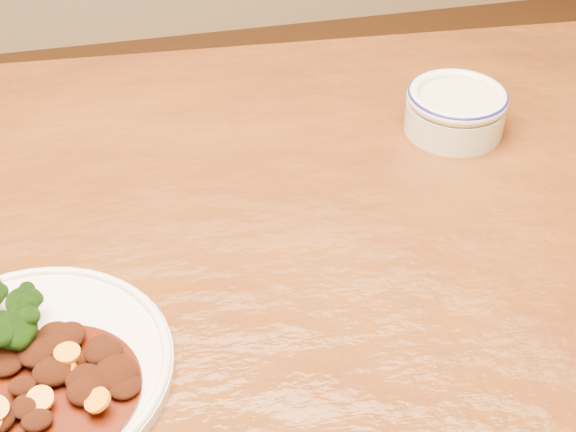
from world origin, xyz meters
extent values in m
cube|color=#5E3410|center=(0.00, 0.00, 0.73)|extent=(1.56, 1.00, 0.04)
cylinder|color=silver|center=(-0.14, -0.07, 0.76)|extent=(0.23, 0.23, 0.01)
torus|color=silver|center=(-0.14, -0.07, 0.76)|extent=(0.23, 0.23, 0.01)
cylinder|color=olive|center=(-0.14, -0.02, 0.77)|extent=(0.01, 0.01, 0.01)
ellipsoid|color=black|center=(-0.14, -0.02, 0.78)|extent=(0.03, 0.03, 0.02)
cylinder|color=olive|center=(-0.14, -0.05, 0.77)|extent=(0.01, 0.01, 0.01)
ellipsoid|color=black|center=(-0.14, -0.05, 0.79)|extent=(0.03, 0.03, 0.03)
cylinder|color=#401206|center=(-0.11, -0.10, 0.76)|extent=(0.13, 0.13, 0.00)
ellipsoid|color=black|center=(-0.13, -0.12, 0.77)|extent=(0.02, 0.02, 0.01)
ellipsoid|color=black|center=(-0.12, -0.13, 0.77)|extent=(0.02, 0.02, 0.01)
ellipsoid|color=black|center=(-0.10, -0.06, 0.77)|extent=(0.03, 0.03, 0.01)
ellipsoid|color=black|center=(-0.09, -0.11, 0.77)|extent=(0.03, 0.03, 0.02)
ellipsoid|color=black|center=(-0.09, -0.10, 0.77)|extent=(0.03, 0.03, 0.01)
ellipsoid|color=black|center=(-0.12, -0.09, 0.77)|extent=(0.02, 0.02, 0.01)
ellipsoid|color=black|center=(-0.11, -0.06, 0.77)|extent=(0.03, 0.03, 0.02)
ellipsoid|color=black|center=(-0.10, -0.06, 0.77)|extent=(0.03, 0.03, 0.01)
ellipsoid|color=black|center=(-0.15, -0.06, 0.77)|extent=(0.03, 0.03, 0.01)
ellipsoid|color=black|center=(-0.06, -0.12, 0.77)|extent=(0.03, 0.03, 0.01)
ellipsoid|color=black|center=(-0.11, -0.09, 0.77)|extent=(0.02, 0.02, 0.01)
ellipsoid|color=black|center=(-0.07, -0.08, 0.77)|extent=(0.03, 0.03, 0.02)
ellipsoid|color=black|center=(-0.11, -0.09, 0.77)|extent=(0.03, 0.03, 0.02)
ellipsoid|color=black|center=(-0.13, -0.07, 0.77)|extent=(0.03, 0.03, 0.01)
ellipsoid|color=black|center=(-0.10, -0.06, 0.77)|extent=(0.03, 0.03, 0.01)
ellipsoid|color=black|center=(-0.12, -0.06, 0.77)|extent=(0.02, 0.03, 0.01)
ellipsoid|color=black|center=(-0.14, -0.10, 0.77)|extent=(0.02, 0.02, 0.01)
ellipsoid|color=black|center=(-0.11, -0.07, 0.77)|extent=(0.03, 0.03, 0.01)
ellipsoid|color=black|center=(-0.08, -0.07, 0.77)|extent=(0.02, 0.02, 0.01)
ellipsoid|color=black|center=(-0.15, -0.07, 0.77)|extent=(0.03, 0.03, 0.01)
ellipsoid|color=black|center=(-0.07, -0.10, 0.77)|extent=(0.03, 0.04, 0.02)
cylinder|color=orange|center=(-0.10, -0.08, 0.78)|extent=(0.03, 0.03, 0.00)
cylinder|color=orange|center=(-0.12, -0.12, 0.77)|extent=(0.02, 0.02, 0.01)
cylinder|color=orange|center=(-0.11, -0.09, 0.77)|extent=(0.03, 0.03, 0.01)
cylinder|color=orange|center=(-0.08, -0.13, 0.78)|extent=(0.03, 0.03, 0.01)
cylinder|color=beige|center=(0.33, 0.19, 0.77)|extent=(0.11, 0.11, 0.04)
cylinder|color=beige|center=(0.33, 0.19, 0.79)|extent=(0.09, 0.09, 0.01)
torus|color=beige|center=(0.33, 0.19, 0.79)|extent=(0.11, 0.11, 0.01)
torus|color=navy|center=(0.33, 0.19, 0.80)|extent=(0.11, 0.11, 0.01)
camera|label=1|loc=(-0.03, -0.52, 1.25)|focal=50.00mm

